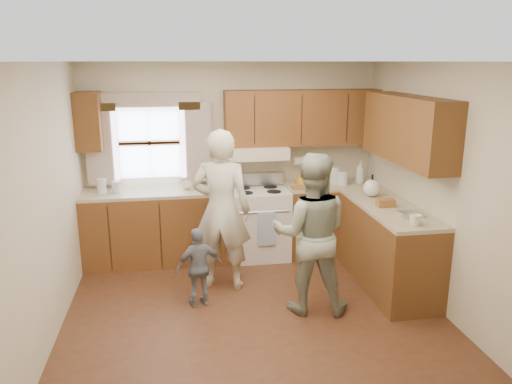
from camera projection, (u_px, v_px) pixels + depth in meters
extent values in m
plane|color=#462715|center=(253.00, 308.00, 5.22)|extent=(3.80, 3.80, 0.00)
plane|color=white|center=(252.00, 61.00, 4.58)|extent=(3.80, 3.80, 0.00)
plane|color=beige|center=(232.00, 159.00, 6.57)|extent=(3.80, 0.00, 3.80)
plane|color=beige|center=(295.00, 261.00, 3.23)|extent=(3.80, 0.00, 3.80)
plane|color=beige|center=(49.00, 201.00, 4.60)|extent=(0.00, 3.50, 3.50)
plane|color=beige|center=(432.00, 185.00, 5.20)|extent=(0.00, 3.50, 3.50)
cube|color=#4D2810|center=(158.00, 228.00, 6.33)|extent=(1.82, 0.60, 0.90)
cube|color=#4D2810|center=(331.00, 219.00, 6.69)|extent=(1.22, 0.60, 0.90)
cube|color=#3E1F0E|center=(387.00, 248.00, 5.66)|extent=(0.60, 1.65, 0.90)
cube|color=#BDAC8D|center=(156.00, 192.00, 6.21)|extent=(1.82, 0.60, 0.04)
cube|color=#BDAC8D|center=(332.00, 185.00, 6.57)|extent=(1.22, 0.60, 0.04)
cube|color=#BDAC8D|center=(390.00, 208.00, 5.54)|extent=(0.60, 1.65, 0.04)
cube|color=#4D2810|center=(302.00, 117.00, 6.41)|extent=(2.00, 0.33, 0.70)
cube|color=#3E1F0E|center=(88.00, 121.00, 5.99)|extent=(0.30, 0.33, 0.70)
cube|color=#3E1F0E|center=(408.00, 129.00, 5.34)|extent=(0.33, 1.65, 0.70)
cube|color=beige|center=(257.00, 152.00, 6.36)|extent=(0.76, 0.45, 0.15)
cube|color=silver|center=(150.00, 143.00, 6.32)|extent=(0.90, 0.03, 0.90)
cube|color=gold|center=(102.00, 145.00, 6.18)|extent=(0.40, 0.05, 1.02)
cube|color=gold|center=(196.00, 142.00, 6.36)|extent=(0.40, 0.05, 1.02)
cube|color=gold|center=(147.00, 102.00, 6.14)|extent=(1.30, 0.05, 0.22)
cylinder|color=white|center=(304.00, 161.00, 6.63)|extent=(0.27, 0.12, 0.12)
imported|color=silver|center=(187.00, 185.00, 6.27)|extent=(0.14, 0.14, 0.10)
imported|color=silver|center=(360.00, 172.00, 6.56)|extent=(0.13, 0.13, 0.30)
imported|color=silver|center=(319.00, 185.00, 6.39)|extent=(0.22, 0.22, 0.05)
imported|color=silver|center=(415.00, 220.00, 4.88)|extent=(0.15, 0.15, 0.11)
cylinder|color=silver|center=(102.00, 186.00, 6.03)|extent=(0.11, 0.11, 0.19)
cylinder|color=silver|center=(116.00, 187.00, 6.11)|extent=(0.11, 0.11, 0.14)
cube|color=olive|center=(301.00, 188.00, 6.32)|extent=(0.25, 0.19, 0.02)
cube|color=gold|center=(305.00, 180.00, 6.52)|extent=(0.21, 0.15, 0.12)
cylinder|color=silver|center=(335.00, 176.00, 6.51)|extent=(0.13, 0.13, 0.23)
cylinder|color=silver|center=(343.00, 178.00, 6.48)|extent=(0.13, 0.13, 0.18)
sphere|color=silver|center=(372.00, 188.00, 5.92)|extent=(0.20, 0.20, 0.20)
cube|color=olive|center=(386.00, 203.00, 5.51)|extent=(0.20, 0.11, 0.09)
cube|color=silver|center=(410.00, 214.00, 5.17)|extent=(0.24, 0.16, 0.05)
cube|color=silver|center=(258.00, 223.00, 6.51)|extent=(0.76, 0.64, 0.90)
cube|color=#B7B7BC|center=(255.00, 179.00, 6.62)|extent=(0.76, 0.10, 0.16)
cylinder|color=#B7B7BC|center=(263.00, 212.00, 6.14)|extent=(0.68, 0.03, 0.03)
cube|color=#4E70B6|center=(267.00, 229.00, 6.19)|extent=(0.22, 0.02, 0.42)
cylinder|color=black|center=(243.00, 188.00, 6.48)|extent=(0.18, 0.18, 0.01)
cylinder|color=black|center=(270.00, 187.00, 6.54)|extent=(0.18, 0.18, 0.01)
cylinder|color=black|center=(246.00, 193.00, 6.24)|extent=(0.18, 0.18, 0.01)
cylinder|color=black|center=(274.00, 192.00, 6.30)|extent=(0.18, 0.18, 0.01)
imported|color=beige|center=(221.00, 210.00, 5.52)|extent=(0.76, 0.61, 1.81)
imported|color=#253E25|center=(311.00, 234.00, 5.00)|extent=(0.92, 0.79, 1.65)
imported|color=slate|center=(199.00, 267.00, 5.19)|extent=(0.53, 0.32, 0.85)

